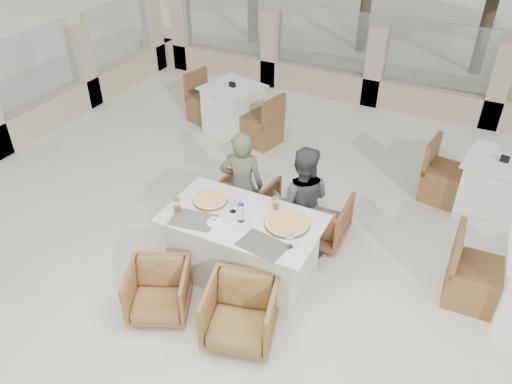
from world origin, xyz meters
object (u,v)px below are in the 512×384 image
at_px(pizza_left, 210,200).
at_px(dining_table, 243,247).
at_px(wine_glass_centre, 233,204).
at_px(diner_left, 242,186).
at_px(beer_glass_right, 275,203).
at_px(armchair_far_right, 320,217).
at_px(bg_table_a, 233,109).
at_px(bg_table_b, 495,188).
at_px(armchair_near_left, 159,291).
at_px(armchair_near_right, 241,313).
at_px(olive_dish, 214,221).
at_px(pizza_right, 287,223).
at_px(diner_right, 301,201).
at_px(beer_glass_left, 177,205).
at_px(wine_glass_corner, 290,239).
at_px(water_bottle, 241,211).
at_px(armchair_far_left, 249,197).

bearing_deg(pizza_left, dining_table, -12.03).
distance_m(wine_glass_centre, diner_left, 0.64).
relative_size(beer_glass_right, armchair_far_right, 0.22).
height_order(bg_table_a, bg_table_b, same).
height_order(armchair_near_left, armchair_near_right, armchair_near_right).
relative_size(olive_dish, bg_table_b, 0.07).
relative_size(armchair_near_left, armchair_near_right, 0.90).
bearing_deg(armchair_far_right, pizza_left, 42.02).
bearing_deg(armchair_far_right, pizza_right, 85.36).
xyz_separation_m(diner_right, bg_table_a, (-2.07, 2.20, -0.28)).
relative_size(diner_left, bg_table_b, 0.83).
bearing_deg(beer_glass_left, armchair_near_left, -76.22).
bearing_deg(wine_glass_corner, beer_glass_right, 127.06).
bearing_deg(beer_glass_right, armchair_far_right, 66.68).
distance_m(armchair_near_right, diner_right, 1.45).
distance_m(water_bottle, wine_glass_centre, 0.17).
bearing_deg(armchair_near_right, pizza_left, 119.39).
xyz_separation_m(pizza_right, beer_glass_right, (-0.22, 0.21, 0.04)).
distance_m(beer_glass_right, olive_dish, 0.66).
bearing_deg(armchair_far_left, diner_right, 165.90).
height_order(water_bottle, olive_dish, water_bottle).
relative_size(water_bottle, olive_dish, 2.16).
relative_size(water_bottle, bg_table_a, 0.15).
distance_m(wine_glass_centre, armchair_far_right, 1.25).
xyz_separation_m(pizza_right, olive_dish, (-0.66, -0.29, -0.01)).
distance_m(olive_dish, diner_right, 1.05).
xyz_separation_m(olive_dish, armchair_near_right, (0.58, -0.54, -0.49)).
bearing_deg(pizza_right, armchair_far_right, 85.87).
bearing_deg(dining_table, pizza_left, 167.97).
bearing_deg(wine_glass_corner, armchair_far_left, 131.83).
xyz_separation_m(wine_glass_centre, olive_dish, (-0.08, -0.24, -0.07)).
bearing_deg(armchair_near_right, diner_left, 102.96).
bearing_deg(bg_table_a, bg_table_b, 6.49).
height_order(beer_glass_left, armchair_near_right, beer_glass_left).
bearing_deg(wine_glass_corner, bg_table_b, 56.80).
distance_m(beer_glass_right, armchair_near_left, 1.46).
distance_m(wine_glass_centre, diner_right, 0.82).
bearing_deg(armchair_far_left, wine_glass_centre, 113.82).
distance_m(diner_left, bg_table_b, 3.14).
relative_size(olive_dish, diner_left, 0.08).
xyz_separation_m(pizza_right, wine_glass_corner, (0.15, -0.29, 0.06)).
distance_m(dining_table, pizza_left, 0.60).
bearing_deg(olive_dish, dining_table, 42.38).
bearing_deg(wine_glass_centre, water_bottle, -33.83).
bearing_deg(pizza_left, armchair_far_right, 42.53).
bearing_deg(diner_left, water_bottle, 98.09).
height_order(olive_dish, bg_table_b, olive_dish).
bearing_deg(diner_right, diner_left, -12.95).
height_order(wine_glass_centre, diner_right, diner_right).
distance_m(water_bottle, wine_glass_corner, 0.61).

